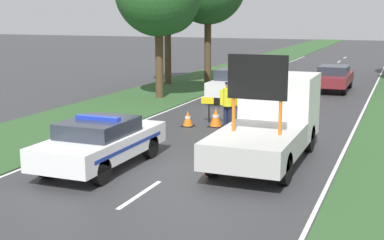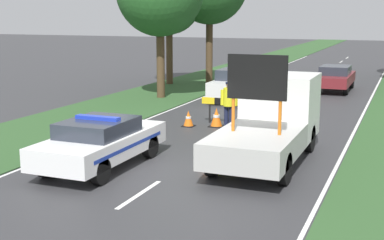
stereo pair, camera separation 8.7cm
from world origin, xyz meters
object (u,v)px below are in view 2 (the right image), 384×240
(pedestrian_civilian, at_px, (265,103))
(queued_car_van_white, at_px, (236,84))
(road_barrier, at_px, (240,104))
(traffic_cone_centre_front, at_px, (249,115))
(queued_car_wagon_maroon, at_px, (335,77))
(roadside_tree_mid_left, at_px, (169,0))
(police_car, at_px, (101,142))
(traffic_cone_near_truck, at_px, (206,159))
(traffic_cone_near_police, at_px, (216,117))
(police_officer, at_px, (229,101))
(traffic_cone_behind_barrier, at_px, (188,119))
(work_truck, at_px, (272,119))

(pedestrian_civilian, height_order, queued_car_van_white, pedestrian_civilian)
(queued_car_van_white, bearing_deg, road_barrier, 109.15)
(pedestrian_civilian, height_order, traffic_cone_centre_front, pedestrian_civilian)
(queued_car_wagon_maroon, relative_size, roadside_tree_mid_left, 0.64)
(police_car, height_order, traffic_cone_near_truck, police_car)
(traffic_cone_near_police, bearing_deg, queued_car_van_white, 100.85)
(road_barrier, xyz_separation_m, traffic_cone_near_police, (-0.76, -0.60, -0.47))
(police_officer, bearing_deg, traffic_cone_centre_front, -91.08)
(traffic_cone_near_truck, xyz_separation_m, queued_car_wagon_maroon, (1.23, 17.20, 0.45))
(police_car, xyz_separation_m, traffic_cone_near_police, (1.14, 6.39, -0.37))
(traffic_cone_near_truck, bearing_deg, traffic_cone_centre_front, 95.98)
(police_car, xyz_separation_m, traffic_cone_centre_front, (2.10, 7.45, -0.41))
(queued_car_wagon_maroon, xyz_separation_m, roadside_tree_mid_left, (-9.77, -0.84, 4.27))
(police_officer, height_order, queued_car_van_white, police_officer)
(traffic_cone_behind_barrier, bearing_deg, police_car, -91.32)
(police_officer, distance_m, queued_car_wagon_maroon, 12.26)
(police_officer, relative_size, traffic_cone_near_truck, 2.87)
(police_officer, relative_size, traffic_cone_behind_barrier, 2.95)
(police_car, relative_size, traffic_cone_centre_front, 7.11)
(traffic_cone_centre_front, xyz_separation_m, traffic_cone_behind_barrier, (-1.96, -1.42, -0.02))
(roadside_tree_mid_left, bearing_deg, queued_car_wagon_maroon, 4.92)
(road_barrier, relative_size, traffic_cone_behind_barrier, 5.17)
(queued_car_van_white, relative_size, queued_car_wagon_maroon, 0.89)
(police_car, distance_m, roadside_tree_mid_left, 18.66)
(road_barrier, bearing_deg, traffic_cone_centre_front, 73.34)
(pedestrian_civilian, xyz_separation_m, traffic_cone_near_truck, (-0.16, -5.81, -0.67))
(road_barrier, bearing_deg, police_officer, -92.12)
(traffic_cone_near_police, xyz_separation_m, queued_car_wagon_maroon, (2.88, 11.68, 0.40))
(work_truck, relative_size, police_officer, 3.19)
(traffic_cone_centre_front, bearing_deg, road_barrier, -113.54)
(police_officer, bearing_deg, police_car, 86.64)
(traffic_cone_near_police, relative_size, queued_car_wagon_maroon, 0.16)
(traffic_cone_centre_front, bearing_deg, traffic_cone_near_truck, -84.02)
(traffic_cone_near_truck, bearing_deg, work_truck, 55.38)
(road_barrier, xyz_separation_m, traffic_cone_near_truck, (0.89, -6.13, -0.52))
(work_truck, relative_size, traffic_cone_near_truck, 9.14)
(traffic_cone_near_police, relative_size, traffic_cone_centre_front, 1.11)
(work_truck, relative_size, traffic_cone_centre_front, 8.86)
(traffic_cone_near_truck, height_order, roadside_tree_mid_left, roadside_tree_mid_left)
(work_truck, height_order, traffic_cone_behind_barrier, work_truck)
(police_officer, bearing_deg, traffic_cone_behind_barrier, 12.82)
(traffic_cone_centre_front, height_order, traffic_cone_behind_barrier, traffic_cone_centre_front)
(traffic_cone_near_police, height_order, queued_car_wagon_maroon, queued_car_wagon_maroon)
(traffic_cone_behind_barrier, xyz_separation_m, queued_car_van_white, (-0.19, 6.59, 0.52))
(pedestrian_civilian, distance_m, queued_car_wagon_maroon, 11.44)
(police_officer, relative_size, roadside_tree_mid_left, 0.25)
(police_car, bearing_deg, roadside_tree_mid_left, 107.35)
(traffic_cone_near_truck, height_order, traffic_cone_behind_barrier, traffic_cone_near_truck)
(traffic_cone_near_police, distance_m, roadside_tree_mid_left, 13.67)
(queued_car_van_white, xyz_separation_m, roadside_tree_mid_left, (-5.70, 4.61, 4.21))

